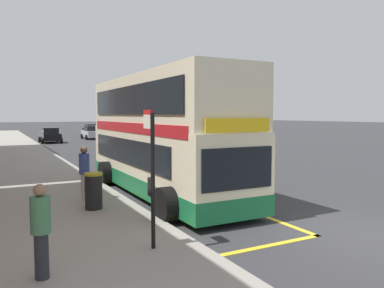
{
  "coord_description": "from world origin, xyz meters",
  "views": [
    {
      "loc": [
        -8.0,
        -6.11,
        2.98
      ],
      "look_at": [
        -1.12,
        6.93,
        1.84
      ],
      "focal_mm": 35.37,
      "sensor_mm": 36.0,
      "label": 1
    }
  ],
  "objects_px": {
    "parked_car_white_ahead": "(166,146)",
    "pedestrian_further_back": "(84,171)",
    "bus_stop_sign": "(151,169)",
    "litter_bin": "(94,191)",
    "parked_car_black_kerbside": "(50,135)",
    "pedestrian_waiting_near_sign": "(41,228)",
    "double_decker_bus": "(161,139)",
    "parked_car_black_far": "(91,130)",
    "parked_car_silver_behind": "(92,133)"
  },
  "relations": [
    {
      "from": "parked_car_white_ahead",
      "to": "pedestrian_further_back",
      "type": "distance_m",
      "value": 14.3
    },
    {
      "from": "bus_stop_sign",
      "to": "litter_bin",
      "type": "relative_size",
      "value": 2.66
    },
    {
      "from": "parked_car_black_kerbside",
      "to": "parked_car_white_ahead",
      "type": "relative_size",
      "value": 1.0
    },
    {
      "from": "parked_car_black_kerbside",
      "to": "pedestrian_waiting_near_sign",
      "type": "distance_m",
      "value": 36.15
    },
    {
      "from": "parked_car_white_ahead",
      "to": "litter_bin",
      "type": "height_order",
      "value": "parked_car_white_ahead"
    },
    {
      "from": "double_decker_bus",
      "to": "litter_bin",
      "type": "xyz_separation_m",
      "value": [
        -2.93,
        -1.69,
        -1.36
      ]
    },
    {
      "from": "parked_car_white_ahead",
      "to": "pedestrian_further_back",
      "type": "bearing_deg",
      "value": -127.24
    },
    {
      "from": "bus_stop_sign",
      "to": "parked_car_black_far",
      "type": "xyz_separation_m",
      "value": [
        9.81,
        48.5,
        -1.04
      ]
    },
    {
      "from": "bus_stop_sign",
      "to": "parked_car_silver_behind",
      "type": "distance_m",
      "value": 40.24
    },
    {
      "from": "parked_car_black_kerbside",
      "to": "pedestrian_further_back",
      "type": "bearing_deg",
      "value": 86.28
    },
    {
      "from": "pedestrian_waiting_near_sign",
      "to": "pedestrian_further_back",
      "type": "distance_m",
      "value": 6.19
    },
    {
      "from": "double_decker_bus",
      "to": "pedestrian_further_back",
      "type": "distance_m",
      "value": 3.07
    },
    {
      "from": "parked_car_black_far",
      "to": "pedestrian_further_back",
      "type": "distance_m",
      "value": 44.38
    },
    {
      "from": "litter_bin",
      "to": "double_decker_bus",
      "type": "bearing_deg",
      "value": 29.96
    },
    {
      "from": "parked_car_black_kerbside",
      "to": "bus_stop_sign",
      "type": "bearing_deg",
      "value": 87.54
    },
    {
      "from": "parked_car_silver_behind",
      "to": "pedestrian_further_back",
      "type": "height_order",
      "value": "pedestrian_further_back"
    },
    {
      "from": "double_decker_bus",
      "to": "bus_stop_sign",
      "type": "height_order",
      "value": "double_decker_bus"
    },
    {
      "from": "pedestrian_further_back",
      "to": "parked_car_white_ahead",
      "type": "bearing_deg",
      "value": 55.09
    },
    {
      "from": "pedestrian_waiting_near_sign",
      "to": "litter_bin",
      "type": "xyz_separation_m",
      "value": [
        1.95,
        4.48,
        -0.35
      ]
    },
    {
      "from": "double_decker_bus",
      "to": "parked_car_white_ahead",
      "type": "bearing_deg",
      "value": 65.18
    },
    {
      "from": "bus_stop_sign",
      "to": "parked_car_black_far",
      "type": "distance_m",
      "value": 49.49
    },
    {
      "from": "bus_stop_sign",
      "to": "litter_bin",
      "type": "distance_m",
      "value": 4.08
    },
    {
      "from": "parked_car_black_kerbside",
      "to": "parked_car_silver_behind",
      "type": "height_order",
      "value": "same"
    },
    {
      "from": "double_decker_bus",
      "to": "parked_car_silver_behind",
      "type": "xyz_separation_m",
      "value": [
        5.21,
        33.87,
        -1.26
      ]
    },
    {
      "from": "double_decker_bus",
      "to": "litter_bin",
      "type": "height_order",
      "value": "double_decker_bus"
    },
    {
      "from": "double_decker_bus",
      "to": "bus_stop_sign",
      "type": "distance_m",
      "value": 6.17
    },
    {
      "from": "pedestrian_waiting_near_sign",
      "to": "litter_bin",
      "type": "height_order",
      "value": "pedestrian_waiting_near_sign"
    },
    {
      "from": "bus_stop_sign",
      "to": "parked_car_black_kerbside",
      "type": "distance_m",
      "value": 35.37
    },
    {
      "from": "parked_car_silver_behind",
      "to": "litter_bin",
      "type": "height_order",
      "value": "parked_car_silver_behind"
    },
    {
      "from": "pedestrian_waiting_near_sign",
      "to": "litter_bin",
      "type": "bearing_deg",
      "value": 66.47
    },
    {
      "from": "parked_car_black_kerbside",
      "to": "parked_car_silver_behind",
      "type": "xyz_separation_m",
      "value": [
        5.38,
        4.19,
        0.0
      ]
    },
    {
      "from": "parked_car_black_far",
      "to": "pedestrian_further_back",
      "type": "height_order",
      "value": "pedestrian_further_back"
    },
    {
      "from": "parked_car_black_kerbside",
      "to": "parked_car_white_ahead",
      "type": "distance_m",
      "value": 19.06
    },
    {
      "from": "pedestrian_waiting_near_sign",
      "to": "pedestrian_further_back",
      "type": "height_order",
      "value": "pedestrian_further_back"
    },
    {
      "from": "pedestrian_further_back",
      "to": "double_decker_bus",
      "type": "bearing_deg",
      "value": 6.03
    },
    {
      "from": "parked_car_white_ahead",
      "to": "pedestrian_waiting_near_sign",
      "type": "relative_size",
      "value": 2.52
    },
    {
      "from": "bus_stop_sign",
      "to": "parked_car_black_kerbside",
      "type": "xyz_separation_m",
      "value": [
        2.43,
        35.27,
        -1.04
      ]
    },
    {
      "from": "parked_car_silver_behind",
      "to": "litter_bin",
      "type": "bearing_deg",
      "value": -104.34
    },
    {
      "from": "pedestrian_further_back",
      "to": "litter_bin",
      "type": "relative_size",
      "value": 1.62
    },
    {
      "from": "pedestrian_waiting_near_sign",
      "to": "parked_car_black_far",
      "type": "bearing_deg",
      "value": 76.16
    },
    {
      "from": "parked_car_black_far",
      "to": "pedestrian_waiting_near_sign",
      "type": "relative_size",
      "value": 2.52
    },
    {
      "from": "parked_car_silver_behind",
      "to": "parked_car_black_far",
      "type": "distance_m",
      "value": 9.25
    },
    {
      "from": "parked_car_white_ahead",
      "to": "pedestrian_further_back",
      "type": "xyz_separation_m",
      "value": [
        -8.18,
        -11.72,
        0.32
      ]
    },
    {
      "from": "double_decker_bus",
      "to": "parked_car_white_ahead",
      "type": "xyz_separation_m",
      "value": [
        5.28,
        11.41,
        -1.26
      ]
    },
    {
      "from": "bus_stop_sign",
      "to": "pedestrian_waiting_near_sign",
      "type": "xyz_separation_m",
      "value": [
        -2.28,
        -0.57,
        -0.8
      ]
    },
    {
      "from": "double_decker_bus",
      "to": "pedestrian_waiting_near_sign",
      "type": "distance_m",
      "value": 7.93
    },
    {
      "from": "double_decker_bus",
      "to": "pedestrian_further_back",
      "type": "relative_size",
      "value": 5.65
    },
    {
      "from": "bus_stop_sign",
      "to": "pedestrian_further_back",
      "type": "bearing_deg",
      "value": 93.24
    },
    {
      "from": "parked_car_black_far",
      "to": "parked_car_black_kerbside",
      "type": "bearing_deg",
      "value": -116.59
    },
    {
      "from": "parked_car_black_far",
      "to": "litter_bin",
      "type": "distance_m",
      "value": 45.73
    }
  ]
}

